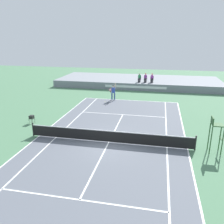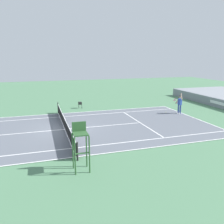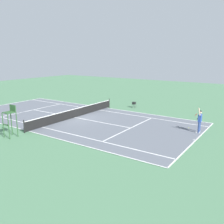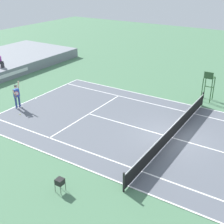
% 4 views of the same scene
% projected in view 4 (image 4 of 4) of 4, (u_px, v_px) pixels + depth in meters
% --- Properties ---
extents(ground_plane, '(80.00, 80.00, 0.00)m').
position_uv_depth(ground_plane, '(172.00, 138.00, 18.67)').
color(ground_plane, '#4C7A56').
extents(court, '(11.08, 23.88, 0.03)m').
position_uv_depth(court, '(172.00, 138.00, 18.67)').
color(court, slate).
rests_on(court, ground).
extents(net, '(11.98, 0.10, 1.07)m').
position_uv_depth(net, '(173.00, 131.00, 18.45)').
color(net, black).
rests_on(net, ground).
extents(spectator_seated_2, '(0.44, 0.60, 1.27)m').
position_uv_depth(spectator_seated_2, '(0.00, 61.00, 28.68)').
color(spectator_seated_2, '#474C56').
rests_on(spectator_seated_2, bleacher_platform).
extents(tennis_player, '(0.76, 0.64, 2.08)m').
position_uv_depth(tennis_player, '(17.00, 96.00, 22.33)').
color(tennis_player, navy).
rests_on(tennis_player, ground).
extents(tennis_ball, '(0.07, 0.07, 0.07)m').
position_uv_depth(tennis_ball, '(20.00, 115.00, 21.64)').
color(tennis_ball, '#D1E533').
rests_on(tennis_ball, ground).
extents(umpire_chair, '(0.77, 0.77, 2.44)m').
position_uv_depth(umpire_chair, '(209.00, 82.00, 23.41)').
color(umpire_chair, '#2D562D').
rests_on(umpire_chair, ground).
extents(ball_hopper, '(0.36, 0.36, 0.70)m').
position_uv_depth(ball_hopper, '(60.00, 181.00, 13.92)').
color(ball_hopper, black).
rests_on(ball_hopper, ground).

